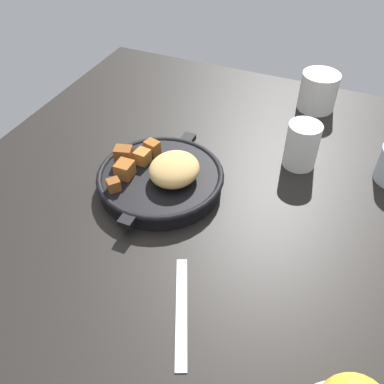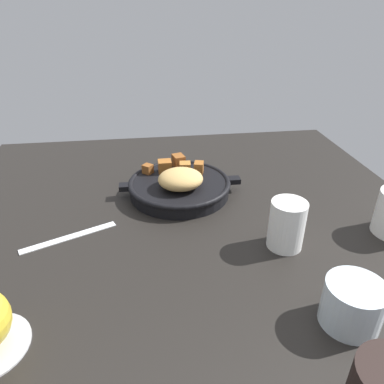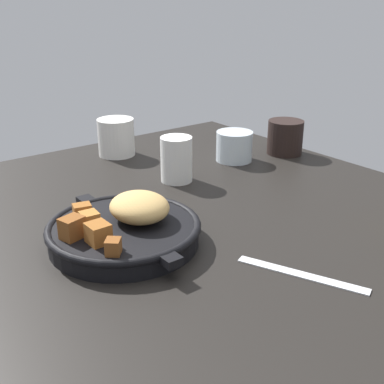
{
  "view_description": "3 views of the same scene",
  "coord_description": "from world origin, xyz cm",
  "views": [
    {
      "loc": [
        52.1,
        17.88,
        52.84
      ],
      "look_at": [
        3.09,
        -3.01,
        4.03
      ],
      "focal_mm": 39.76,
      "sensor_mm": 36.0,
      "label": 1
    },
    {
      "loc": [
        6.92,
        61.41,
        40.26
      ],
      "look_at": [
        -1.15,
        2.24,
        7.36
      ],
      "focal_mm": 33.53,
      "sensor_mm": 36.0,
      "label": 2
    },
    {
      "loc": [
        57.97,
        -42.25,
        34.98
      ],
      "look_at": [
        1.59,
        1.1,
        6.0
      ],
      "focal_mm": 45.35,
      "sensor_mm": 36.0,
      "label": 3
    }
  ],
  "objects": [
    {
      "name": "butter_knife",
      "position": [
        22.44,
        3.62,
        0.18
      ],
      "size": [
        17.08,
        8.67,
        0.36
      ],
      "primitive_type": "cube",
      "rotation": [
        0.0,
        0.0,
        0.41
      ],
      "color": "silver",
      "rests_on": "ground_plane"
    },
    {
      "name": "cast_iron_skillet",
      "position": [
        -0.19,
        -10.4,
        2.47
      ],
      "size": [
        27.6,
        23.29,
        7.32
      ],
      "color": "black",
      "rests_on": "ground_plane"
    },
    {
      "name": "water_glass_short",
      "position": [
        -19.53,
        29.37,
        3.33
      ],
      "size": [
        8.22,
        8.22,
        6.67
      ],
      "primitive_type": "cylinder",
      "color": "silver",
      "rests_on": "ground_plane"
    },
    {
      "name": "ground_plane",
      "position": [
        0.0,
        0.0,
        -1.2
      ],
      "size": [
        101.82,
        97.92,
        2.4
      ],
      "primitive_type": "cube",
      "color": "black"
    },
    {
      "name": "white_creamer_pitcher",
      "position": [
        -16.88,
        11.37,
        4.55
      ],
      "size": [
        6.35,
        6.35,
        9.1
      ],
      "primitive_type": "cylinder",
      "color": "white",
      "rests_on": "ground_plane"
    }
  ]
}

